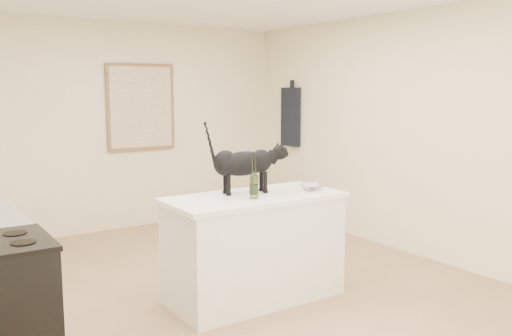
# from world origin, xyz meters

# --- Properties ---
(floor) EXTENTS (5.50, 5.50, 0.00)m
(floor) POSITION_xyz_m (0.00, 0.00, 0.00)
(floor) COLOR #AB7E5B
(floor) RESTS_ON ground
(wall_back) EXTENTS (4.50, 0.00, 4.50)m
(wall_back) POSITION_xyz_m (0.00, 2.75, 1.30)
(wall_back) COLOR beige
(wall_back) RESTS_ON ground
(wall_right) EXTENTS (0.00, 5.50, 5.50)m
(wall_right) POSITION_xyz_m (2.25, 0.00, 1.30)
(wall_right) COLOR beige
(wall_right) RESTS_ON ground
(island_base) EXTENTS (1.44, 0.67, 0.86)m
(island_base) POSITION_xyz_m (0.10, -0.20, 0.43)
(island_base) COLOR white
(island_base) RESTS_ON floor
(island_top) EXTENTS (1.50, 0.70, 0.04)m
(island_top) POSITION_xyz_m (0.10, -0.20, 0.88)
(island_top) COLOR white
(island_top) RESTS_ON island_base
(artwork_frame) EXTENTS (0.90, 0.03, 1.10)m
(artwork_frame) POSITION_xyz_m (0.30, 2.72, 1.55)
(artwork_frame) COLOR brown
(artwork_frame) RESTS_ON wall_back
(artwork_canvas) EXTENTS (0.82, 0.00, 1.02)m
(artwork_canvas) POSITION_xyz_m (0.30, 2.70, 1.55)
(artwork_canvas) COLOR beige
(artwork_canvas) RESTS_ON wall_back
(hanging_garment) EXTENTS (0.08, 0.34, 0.80)m
(hanging_garment) POSITION_xyz_m (2.19, 2.05, 1.40)
(hanging_garment) COLOR black
(hanging_garment) RESTS_ON wall_right
(black_cat) EXTENTS (0.68, 0.34, 0.46)m
(black_cat) POSITION_xyz_m (0.08, -0.08, 1.13)
(black_cat) COLOR black
(black_cat) RESTS_ON island_top
(wine_bottle) EXTENTS (0.09, 0.09, 0.33)m
(wine_bottle) POSITION_xyz_m (0.02, -0.31, 1.06)
(wine_bottle) COLOR #365823
(wine_bottle) RESTS_ON island_top
(glass_bowl) EXTENTS (0.24, 0.24, 0.05)m
(glass_bowl) POSITION_xyz_m (0.64, -0.29, 0.93)
(glass_bowl) COLOR silver
(glass_bowl) RESTS_ON island_top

